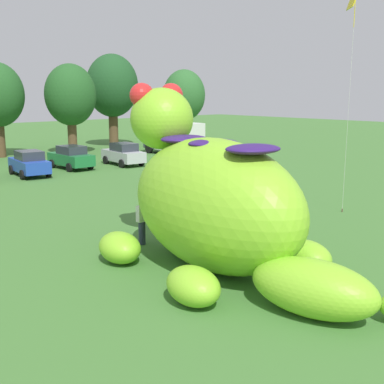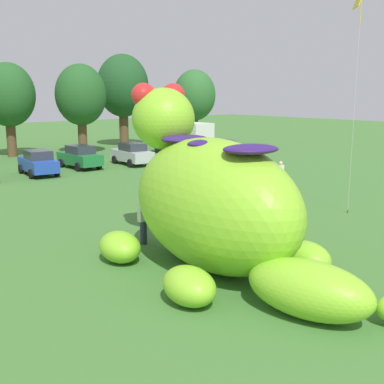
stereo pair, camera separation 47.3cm
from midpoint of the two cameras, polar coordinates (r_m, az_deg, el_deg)
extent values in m
plane|color=#427533|center=(15.77, 5.30, -9.29)|extent=(160.00, 160.00, 0.00)
ellipsoid|color=#8CD12D|center=(15.63, 3.24, -1.40)|extent=(4.76, 7.92, 4.20)
ellipsoid|color=#8CD12D|center=(17.94, -2.59, 8.49)|extent=(2.54, 2.73, 2.21)
sphere|color=red|center=(17.92, -4.88, 11.12)|extent=(0.89, 0.89, 0.89)
sphere|color=red|center=(18.51, -1.46, 11.17)|extent=(0.89, 0.89, 0.89)
ellipsoid|color=navy|center=(16.71, -0.03, 6.16)|extent=(1.85, 1.57, 0.28)
ellipsoid|color=navy|center=(15.32, 3.32, 5.66)|extent=(1.85, 1.57, 0.28)
ellipsoid|color=navy|center=(13.85, 7.81, 4.95)|extent=(1.85, 1.57, 0.28)
ellipsoid|color=#8CD12D|center=(16.65, -7.57, -6.33)|extent=(1.53, 1.96, 1.03)
ellipsoid|color=#8CD12D|center=(18.97, 5.36, -4.05)|extent=(1.53, 1.96, 1.03)
ellipsoid|color=#8CD12D|center=(13.34, 0.70, -10.84)|extent=(1.53, 1.96, 1.03)
ellipsoid|color=#8CD12D|center=(15.93, 13.89, -7.41)|extent=(1.53, 1.96, 1.03)
ellipsoid|color=#8CD12D|center=(12.95, 14.41, -10.87)|extent=(2.33, 3.63, 1.47)
cube|color=#2347B7|center=(35.18, -17.05, 3.06)|extent=(2.18, 4.28, 0.80)
cube|color=#2D333D|center=(34.95, -17.05, 4.16)|extent=(1.72, 2.13, 0.60)
cylinder|color=black|center=(36.23, -18.88, 2.54)|extent=(0.32, 0.66, 0.64)
cylinder|color=black|center=(36.68, -16.32, 2.80)|extent=(0.32, 0.66, 0.64)
cylinder|color=black|center=(33.80, -17.78, 2.00)|extent=(0.32, 0.66, 0.64)
cylinder|color=black|center=(34.28, -15.05, 2.28)|extent=(0.32, 0.66, 0.64)
cube|color=#1E7238|center=(37.58, -12.55, 3.80)|extent=(1.77, 4.13, 0.80)
cube|color=#2D333D|center=(37.37, -12.48, 4.84)|extent=(1.53, 1.99, 0.60)
cylinder|color=black|center=(38.36, -14.55, 3.26)|extent=(0.25, 0.64, 0.64)
cylinder|color=black|center=(39.14, -12.34, 3.52)|extent=(0.25, 0.64, 0.64)
cylinder|color=black|center=(36.13, -12.72, 2.85)|extent=(0.25, 0.64, 0.64)
cylinder|color=black|center=(36.96, -10.41, 3.14)|extent=(0.25, 0.64, 0.64)
cube|color=#B7BABF|center=(38.78, -6.65, 4.23)|extent=(2.01, 4.22, 0.80)
cube|color=#2D333D|center=(38.56, -6.56, 5.24)|extent=(1.64, 2.08, 0.60)
cylinder|color=black|center=(39.54, -8.61, 3.73)|extent=(0.29, 0.66, 0.64)
cylinder|color=black|center=(40.34, -6.47, 3.94)|extent=(0.29, 0.66, 0.64)
cylinder|color=black|center=(37.32, -6.81, 3.32)|extent=(0.29, 0.66, 0.64)
cylinder|color=black|center=(38.17, -4.58, 3.55)|extent=(0.29, 0.66, 0.64)
cube|color=#333842|center=(46.51, -2.63, 6.34)|extent=(2.03, 1.83, 1.90)
cube|color=silver|center=(43.97, -0.12, 6.45)|extent=(2.17, 4.63, 2.50)
cylinder|color=black|center=(46.01, -3.62, 5.09)|extent=(0.29, 0.90, 0.90)
cylinder|color=black|center=(47.20, -1.65, 5.27)|extent=(0.29, 0.90, 0.90)
cylinder|color=black|center=(42.20, 0.17, 4.53)|extent=(0.29, 0.90, 0.90)
cylinder|color=black|center=(43.56, 2.30, 4.74)|extent=(0.29, 0.90, 0.90)
cylinder|color=brown|center=(46.10, -19.93, 5.66)|extent=(0.82, 0.82, 2.86)
ellipsoid|color=#235623|center=(45.91, -20.28, 10.55)|extent=(4.57, 4.57, 5.48)
cylinder|color=brown|center=(46.27, -12.29, 6.09)|extent=(0.81, 0.81, 2.85)
ellipsoid|color=#235623|center=(46.09, -12.50, 10.96)|extent=(4.56, 4.56, 5.47)
cylinder|color=brown|center=(52.29, -7.64, 7.11)|extent=(0.95, 0.95, 3.32)
ellipsoid|color=#1E4C23|center=(52.14, -7.78, 12.13)|extent=(5.31, 5.31, 6.37)
cylinder|color=brown|center=(53.56, 0.54, 7.04)|extent=(0.80, 0.80, 2.80)
ellipsoid|color=#2D662D|center=(53.40, 0.55, 11.18)|extent=(4.49, 4.49, 5.38)
cylinder|color=#2D334C|center=(28.81, 10.65, 1.02)|extent=(0.26, 0.26, 0.88)
cube|color=white|center=(28.68, 10.71, 2.48)|extent=(0.38, 0.22, 0.60)
sphere|color=beige|center=(28.62, 10.74, 3.31)|extent=(0.22, 0.22, 0.22)
cylinder|color=#2D334C|center=(18.47, -4.92, -4.70)|extent=(0.26, 0.26, 0.88)
cube|color=white|center=(18.28, -4.96, -2.48)|extent=(0.38, 0.22, 0.60)
sphere|color=tan|center=(18.18, -4.98, -1.19)|extent=(0.22, 0.22, 0.22)
cylinder|color=brown|center=(24.35, 18.16, -2.15)|extent=(0.06, 0.06, 0.15)
cylinder|color=silver|center=(23.72, 18.91, 9.55)|extent=(0.01, 0.01, 9.74)
cylinder|color=yellow|center=(23.96, 19.56, 19.07)|extent=(0.03, 0.03, 1.20)
camera|label=1|loc=(0.24, -89.17, 0.17)|focal=45.96mm
camera|label=2|loc=(0.24, 90.83, -0.17)|focal=45.96mm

